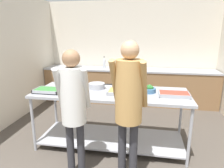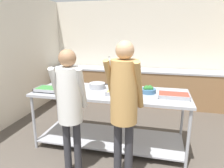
{
  "view_description": "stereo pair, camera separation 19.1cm",
  "coord_description": "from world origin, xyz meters",
  "views": [
    {
      "loc": [
        0.46,
        -1.22,
        1.85
      ],
      "look_at": [
        -0.08,
        1.86,
        1.03
      ],
      "focal_mm": 32.0,
      "sensor_mm": 36.0,
      "label": 1
    },
    {
      "loc": [
        0.65,
        -1.18,
        1.85
      ],
      "look_at": [
        -0.08,
        1.86,
        1.03
      ],
      "focal_mm": 32.0,
      "sensor_mm": 36.0,
      "label": 2
    }
  ],
  "objects": [
    {
      "name": "sauce_pan",
      "position": [
        -0.34,
        1.9,
        0.98
      ],
      "size": [
        0.41,
        0.27,
        0.09
      ],
      "color": "#9EA0A8",
      "rests_on": "serving_counter"
    },
    {
      "name": "serving_tray_vegetables",
      "position": [
        0.12,
        1.7,
        0.96
      ],
      "size": [
        0.45,
        0.32,
        0.05
      ],
      "color": "#9EA0A8",
      "rests_on": "serving_counter"
    },
    {
      "name": "wall_left",
      "position": [
        -2.27,
        2.14,
        1.32
      ],
      "size": [
        0.06,
        4.4,
        2.65
      ],
      "color": "beige",
      "rests_on": "ground_plane"
    },
    {
      "name": "wall_rear",
      "position": [
        0.0,
        4.28,
        1.32
      ],
      "size": [
        4.6,
        0.06,
        2.65
      ],
      "color": "beige",
      "rests_on": "ground_plane"
    },
    {
      "name": "back_counter",
      "position": [
        -0.0,
        3.91,
        0.46
      ],
      "size": [
        4.44,
        0.65,
        0.91
      ],
      "color": "olive",
      "rests_on": "ground_plane"
    },
    {
      "name": "serving_tray_roast",
      "position": [
        0.88,
        1.7,
        0.96
      ],
      "size": [
        0.44,
        0.27,
        0.05
      ],
      "color": "#9EA0A8",
      "rests_on": "serving_counter"
    },
    {
      "name": "guest_serving_left",
      "position": [
        0.27,
        1.0,
        1.1
      ],
      "size": [
        0.45,
        0.38,
        1.76
      ],
      "color": "#2D2D33",
      "rests_on": "ground_plane"
    },
    {
      "name": "guest_serving_right",
      "position": [
        -0.4,
        0.96,
        1.04
      ],
      "size": [
        0.44,
        0.37,
        1.66
      ],
      "color": "#2D2D33",
      "rests_on": "ground_plane"
    },
    {
      "name": "serving_counter",
      "position": [
        -0.08,
        1.76,
        0.63
      ],
      "size": [
        2.43,
        0.88,
        0.93
      ],
      "color": "#9EA0A8",
      "rests_on": "ground_plane"
    },
    {
      "name": "serving_tray_greens",
      "position": [
        -1.05,
        1.58,
        0.96
      ],
      "size": [
        0.41,
        0.28,
        0.05
      ],
      "color": "#9EA0A8",
      "rests_on": "serving_counter"
    },
    {
      "name": "water_bottle",
      "position": [
        -0.65,
        3.95,
        1.05
      ],
      "size": [
        0.08,
        0.08,
        0.3
      ],
      "color": "silver",
      "rests_on": "back_counter"
    },
    {
      "name": "broccoli_bowl",
      "position": [
        0.5,
        1.84,
        0.98
      ],
      "size": [
        0.24,
        0.24,
        0.12
      ],
      "color": "#3D668C",
      "rests_on": "serving_counter"
    },
    {
      "name": "plate_stack",
      "position": [
        -0.7,
        1.85,
        0.96
      ],
      "size": [
        0.23,
        0.23,
        0.06
      ],
      "color": "white",
      "rests_on": "serving_counter"
    }
  ]
}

